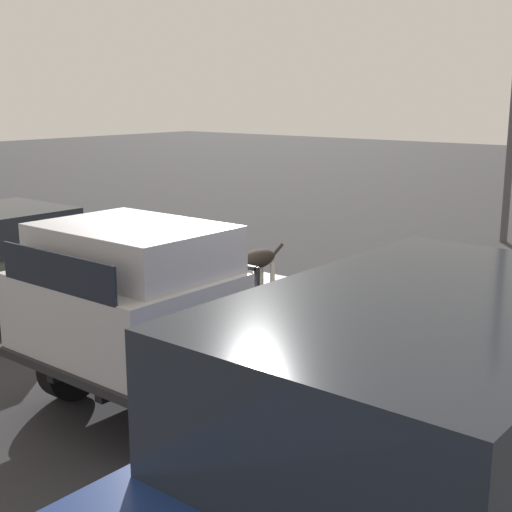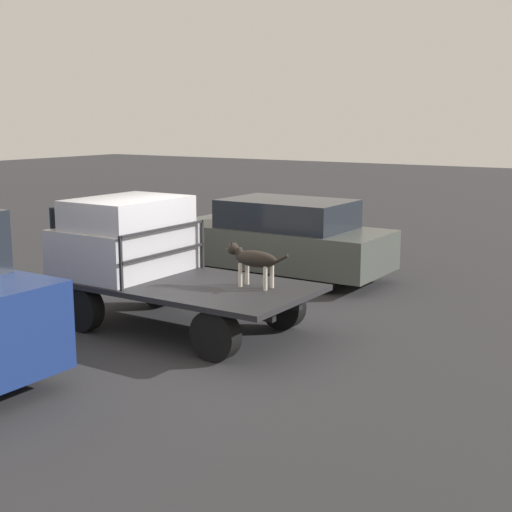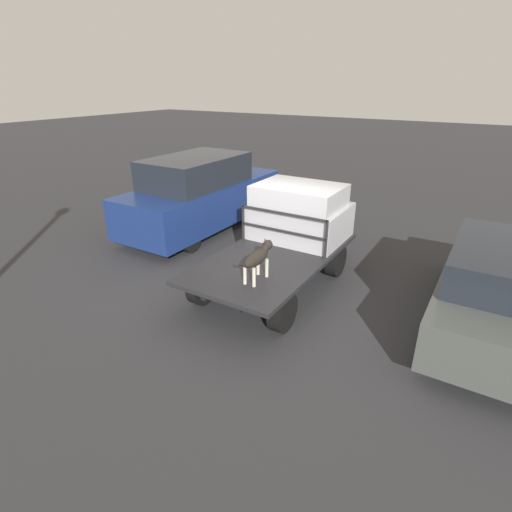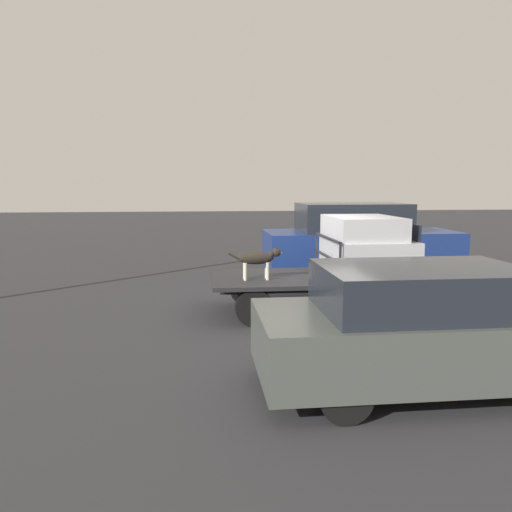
# 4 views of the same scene
# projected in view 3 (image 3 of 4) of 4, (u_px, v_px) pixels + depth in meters

# --- Properties ---
(ground_plane) EXTENTS (80.00, 80.00, 0.00)m
(ground_plane) POSITION_uv_depth(u_px,v_px,m) (273.00, 288.00, 8.32)
(ground_plane) COLOR #2D2D30
(flatbed_truck) EXTENTS (4.01, 2.06, 0.76)m
(flatbed_truck) POSITION_uv_depth(u_px,v_px,m) (274.00, 263.00, 8.09)
(flatbed_truck) COLOR black
(flatbed_truck) RESTS_ON ground
(truck_cab) EXTENTS (1.54, 1.94, 1.20)m
(truck_cab) POSITION_uv_depth(u_px,v_px,m) (300.00, 213.00, 8.68)
(truck_cab) COLOR #B7B7BC
(truck_cab) RESTS_ON flatbed_truck
(truck_headboard) EXTENTS (0.04, 1.94, 0.79)m
(truck_headboard) POSITION_uv_depth(u_px,v_px,m) (283.00, 225.00, 8.07)
(truck_headboard) COLOR #232326
(truck_headboard) RESTS_ON flatbed_truck
(dog) EXTENTS (1.07, 0.24, 0.66)m
(dog) POSITION_uv_depth(u_px,v_px,m) (258.00, 257.00, 6.87)
(dog) COLOR beige
(dog) RESTS_ON flatbed_truck
(parked_sedan) EXTENTS (4.53, 1.85, 1.59)m
(parked_sedan) POSITION_uv_depth(u_px,v_px,m) (503.00, 288.00, 6.63)
(parked_sedan) COLOR black
(parked_sedan) RESTS_ON ground
(parked_pickup_far) EXTENTS (5.27, 1.98, 2.09)m
(parked_pickup_far) POSITION_uv_depth(u_px,v_px,m) (202.00, 194.00, 11.28)
(parked_pickup_far) COLOR black
(parked_pickup_far) RESTS_ON ground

